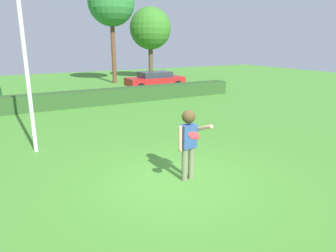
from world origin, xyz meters
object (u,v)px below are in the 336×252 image
frisbee (194,136)px  oak_tree (111,3)px  parked_car_red (155,79)px  lamppost (22,35)px  maple_tree (150,29)px  person (188,137)px

frisbee → oak_tree: oak_tree is taller
parked_car_red → oak_tree: oak_tree is taller
oak_tree → frisbee: bearing=-105.0°
lamppost → maple_tree: size_ratio=1.00×
frisbee → lamppost: (-2.68, 4.86, 2.10)m
person → parked_car_red: size_ratio=0.42×
person → parked_car_red: 15.61m
person → parked_car_red: (6.34, 14.26, -0.44)m
lamppost → maple_tree: (12.10, 16.35, 0.97)m
maple_tree → frisbee: bearing=-113.9°
frisbee → parked_car_red: 16.46m
parked_car_red → person: bearing=-114.0°
frisbee → maple_tree: bearing=66.1°
frisbee → parked_car_red: (6.70, 15.02, -0.72)m
lamppost → oak_tree: size_ratio=0.78×
frisbee → parked_car_red: size_ratio=0.06×
person → lamppost: size_ratio=0.28×
oak_tree → maple_tree: oak_tree is taller
oak_tree → maple_tree: 4.76m
parked_car_red → maple_tree: (2.72, 6.18, 3.80)m
frisbee → person: bearing=64.8°
person → oak_tree: (4.92, 18.93, 5.18)m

